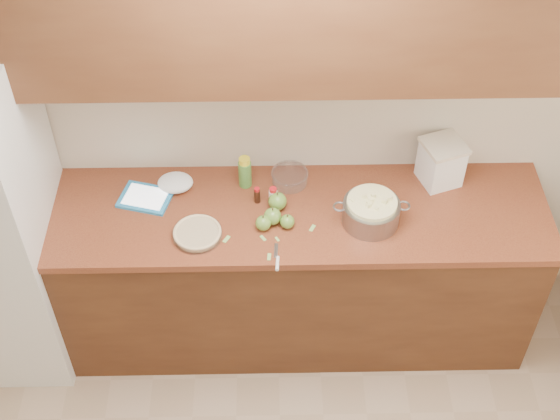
{
  "coord_description": "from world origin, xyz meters",
  "views": [
    {
      "loc": [
        -0.04,
        -1.13,
        3.62
      ],
      "look_at": [
        0.01,
        1.43,
        0.98
      ],
      "focal_mm": 50.0,
      "sensor_mm": 36.0,
      "label": 1
    }
  ],
  "objects_px": {
    "pie": "(197,234)",
    "tablet": "(146,198)",
    "flour_canister": "(441,162)",
    "colander": "(371,211)"
  },
  "relations": [
    {
      "from": "pie",
      "to": "tablet",
      "type": "height_order",
      "value": "pie"
    },
    {
      "from": "pie",
      "to": "tablet",
      "type": "xyz_separation_m",
      "value": [
        -0.27,
        0.25,
        -0.01
      ]
    },
    {
      "from": "flour_canister",
      "to": "colander",
      "type": "bearing_deg",
      "value": -142.91
    },
    {
      "from": "pie",
      "to": "tablet",
      "type": "bearing_deg",
      "value": 136.87
    },
    {
      "from": "flour_canister",
      "to": "tablet",
      "type": "height_order",
      "value": "flour_canister"
    },
    {
      "from": "pie",
      "to": "colander",
      "type": "distance_m",
      "value": 0.82
    },
    {
      "from": "pie",
      "to": "colander",
      "type": "relative_size",
      "value": 0.64
    },
    {
      "from": "pie",
      "to": "colander",
      "type": "xyz_separation_m",
      "value": [
        0.82,
        0.08,
        0.05
      ]
    },
    {
      "from": "flour_canister",
      "to": "tablet",
      "type": "relative_size",
      "value": 0.86
    },
    {
      "from": "colander",
      "to": "flour_canister",
      "type": "distance_m",
      "value": 0.47
    }
  ]
}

